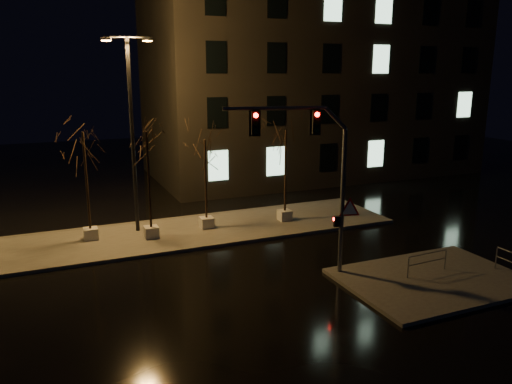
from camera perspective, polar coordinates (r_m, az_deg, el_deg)
name	(u,v)px	position (r m, az deg, el deg)	size (l,w,h in m)	color
ground	(221,278)	(20.05, -3.97, -9.82)	(90.00, 90.00, 0.00)	black
median	(182,233)	(25.42, -8.44, -4.63)	(22.00, 5.00, 0.15)	#4C4A44
sidewalk_corner	(433,280)	(20.89, 19.57, -9.41)	(7.00, 5.00, 0.15)	#4C4A44
building	(312,78)	(40.65, 6.46, 12.85)	(25.00, 12.00, 15.00)	black
tree_1	(85,156)	(24.32, -19.01, 3.86)	(1.80, 1.80, 5.28)	beige
tree_2	(147,156)	(23.78, -12.30, 4.08)	(1.80, 1.80, 5.28)	beige
tree_3	(205,160)	(25.01, -5.83, 3.70)	(1.80, 1.80, 4.67)	beige
tree_4	(286,151)	(26.19, 3.40, 4.72)	(1.80, 1.80, 4.98)	beige
traffic_signal_mast	(317,166)	(19.03, 6.97, 2.94)	(5.24, 1.42, 6.58)	#5B5D63
streetlight_main	(132,122)	(24.89, -14.03, 7.72)	(2.32, 0.93, 9.42)	black
guard_rail_a	(427,260)	(21.00, 19.00, -7.36)	(2.00, 0.14, 0.86)	#5B5D63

